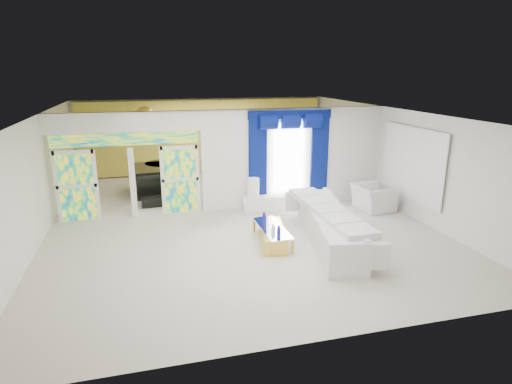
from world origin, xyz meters
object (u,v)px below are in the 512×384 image
object	(u,v)px
armchair	(373,198)
grand_piano	(153,180)
white_sofa	(328,227)
coffee_table	(272,235)
console_table	(263,202)

from	to	relation	value
armchair	grand_piano	size ratio (longest dim) A/B	0.65
white_sofa	coffee_table	xyz separation A→B (m)	(-1.35, 0.30, -0.20)
white_sofa	grand_piano	bearing A→B (deg)	136.91
console_table	grand_piano	world-z (taller)	grand_piano
armchair	grand_piano	distance (m)	7.34
grand_piano	coffee_table	bearing A→B (deg)	-67.32
white_sofa	coffee_table	size ratio (longest dim) A/B	2.41
white_sofa	console_table	world-z (taller)	white_sofa
grand_piano	console_table	bearing A→B (deg)	-44.61
console_table	armchair	world-z (taller)	armchair
coffee_table	armchair	distance (m)	4.08
console_table	white_sofa	bearing A→B (deg)	-73.71
grand_piano	armchair	bearing A→B (deg)	-33.61
grand_piano	white_sofa	bearing A→B (deg)	-58.41
coffee_table	armchair	world-z (taller)	armchair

